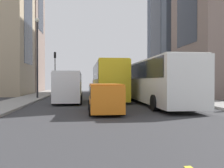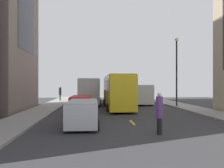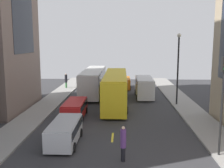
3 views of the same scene
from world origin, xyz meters
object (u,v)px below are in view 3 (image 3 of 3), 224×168
car_silver_0 (65,130)px  car_orange_2 (124,82)px  car_red_1 (75,108)px  pedestrian_waiting_curb (123,143)px  pedestrian_crossing_near (66,80)px  traffic_light_near_corner (223,88)px  delivery_van_white (144,86)px  city_bus_white (94,79)px  streetcar_yellow (115,86)px

car_silver_0 → car_orange_2: car_orange_2 is taller
car_silver_0 → car_red_1: 6.57m
car_orange_2 → pedestrian_waiting_curb: bearing=-90.6°
pedestrian_crossing_near → traffic_light_near_corner: 28.37m
delivery_van_white → traffic_light_near_corner: size_ratio=0.98×
pedestrian_waiting_curb → traffic_light_near_corner: 6.85m
delivery_van_white → car_silver_0: delivery_van_white is taller
pedestrian_crossing_near → pedestrian_waiting_curb: 26.36m
city_bus_white → traffic_light_near_corner: traffic_light_near_corner is taller
streetcar_yellow → car_orange_2: streetcar_yellow is taller
car_red_1 → traffic_light_near_corner: size_ratio=0.78×
streetcar_yellow → pedestrian_crossing_near: (-7.85, 10.22, -0.81)m
car_red_1 → car_orange_2: 16.74m
delivery_van_white → car_red_1: bearing=-127.8°
city_bus_white → pedestrian_crossing_near: bearing=140.6°
car_red_1 → pedestrian_waiting_curb: size_ratio=2.16×
pedestrian_crossing_near → city_bus_white: bearing=-22.8°
streetcar_yellow → car_red_1: 6.68m
car_orange_2 → pedestrian_waiting_curb: pedestrian_waiting_curb is taller
streetcar_yellow → city_bus_white: bearing=116.5°
city_bus_white → delivery_van_white: 7.22m
car_orange_2 → streetcar_yellow: bearing=-96.0°
pedestrian_crossing_near → pedestrian_waiting_curb: size_ratio=1.00×
car_silver_0 → car_red_1: car_silver_0 is taller
car_red_1 → pedestrian_crossing_near: 16.17m
pedestrian_waiting_curb → pedestrian_crossing_near: bearing=-73.1°
city_bus_white → car_orange_2: bearing=44.4°
pedestrian_crossing_near → car_orange_2: bearing=19.1°
car_red_1 → pedestrian_waiting_curb: 10.33m
city_bus_white → streetcar_yellow: size_ratio=0.96×
city_bus_white → traffic_light_near_corner: size_ratio=2.07×
delivery_van_white → city_bus_white: bearing=160.9°
car_silver_0 → pedestrian_waiting_curb: 4.93m
delivery_van_white → pedestrian_waiting_curb: 18.92m
car_orange_2 → traffic_light_near_corner: (5.73, -24.47, 3.40)m
city_bus_white → pedestrian_crossing_near: size_ratio=5.74×
car_red_1 → traffic_light_near_corner: traffic_light_near_corner is taller
traffic_light_near_corner → car_red_1: bearing=141.4°
city_bus_white → pedestrian_waiting_curb: (4.04, -21.07, -0.84)m
pedestrian_crossing_near → pedestrian_waiting_curb: bearing=-54.2°
car_silver_0 → pedestrian_crossing_near: size_ratio=2.10×
delivery_van_white → traffic_light_near_corner: 18.41m
city_bus_white → delivery_van_white: bearing=-19.1°
city_bus_white → pedestrian_crossing_near: city_bus_white is taller
car_orange_2 → delivery_van_white: bearing=-69.1°
pedestrian_waiting_curb → traffic_light_near_corner: bearing=-174.6°
car_silver_0 → pedestrian_crossing_near: bearing=101.6°
car_orange_2 → car_red_1: bearing=-106.8°
delivery_van_white → car_red_1: delivery_van_white is taller
streetcar_yellow → traffic_light_near_corner: 15.61m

